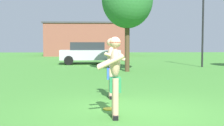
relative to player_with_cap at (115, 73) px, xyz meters
The scene contains 7 objects.
ground_plane 1.22m from the player_with_cap, 47.37° to the left, with size 80.00×80.00×0.00m, color #428433.
player_with_cap is the anchor object (origin of this frame).
player_in_blue 2.30m from the player_with_cap, 89.92° to the left, with size 0.60×0.70×1.71m.
frisbee 1.21m from the player_with_cap, 97.26° to the left, with size 0.29×0.29×0.03m, color yellow.
car_silver_near_post 15.96m from the player_with_cap, 94.17° to the left, with size 4.41×2.27×1.58m.
lamp_post 14.58m from the player_with_cap, 64.58° to the left, with size 0.60×0.24×5.19m.
outbuilding_behind_lot 29.95m from the player_with_cap, 93.74° to the left, with size 9.61×5.54×3.81m.
Camera 1 is at (-0.80, -7.07, 1.61)m, focal length 49.56 mm.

